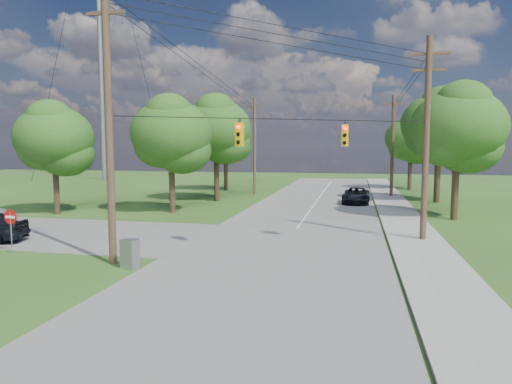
% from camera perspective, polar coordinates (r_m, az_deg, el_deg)
% --- Properties ---
extents(ground, '(140.00, 140.00, 0.00)m').
position_cam_1_polar(ground, '(18.34, -5.28, -9.94)').
color(ground, '#2D531B').
rests_on(ground, ground).
extents(main_road, '(10.00, 100.00, 0.03)m').
position_cam_1_polar(main_road, '(22.63, 3.47, -6.89)').
color(main_road, gray).
rests_on(main_road, ground).
extents(sidewalk_east, '(2.60, 100.00, 0.12)m').
position_cam_1_polar(sidewalk_east, '(22.61, 20.63, -7.14)').
color(sidewalk_east, '#ABA7A0').
rests_on(sidewalk_east, ground).
extents(pole_sw, '(2.00, 0.32, 12.00)m').
position_cam_1_polar(pole_sw, '(19.95, -17.94, 9.13)').
color(pole_sw, brown).
rests_on(pole_sw, ground).
extents(pole_ne, '(2.00, 0.32, 10.50)m').
position_cam_1_polar(pole_ne, '(25.09, 20.52, 6.54)').
color(pole_ne, brown).
rests_on(pole_ne, ground).
extents(pole_north_e, '(2.00, 0.32, 10.00)m').
position_cam_1_polar(pole_north_e, '(46.97, 16.70, 5.66)').
color(pole_north_e, brown).
rests_on(pole_north_e, ground).
extents(pole_north_w, '(2.00, 0.32, 10.00)m').
position_cam_1_polar(pole_north_w, '(47.97, -0.18, 5.89)').
color(pole_north_w, brown).
rests_on(pole_north_w, ground).
extents(power_lines, '(13.93, 29.62, 4.93)m').
position_cam_1_polar(power_lines, '(28.95, 4.63, 14.03)').
color(power_lines, black).
rests_on(power_lines, ground).
extents(traffic_signals, '(4.91, 3.27, 1.05)m').
position_cam_1_polar(traffic_signals, '(21.46, 4.79, 7.16)').
color(traffic_signals, yellow).
rests_on(traffic_signals, ground).
extents(radio_mast, '(0.70, 0.70, 45.00)m').
position_cam_1_polar(radio_mast, '(75.19, -18.96, 18.86)').
color(radio_mast, gray).
rests_on(radio_mast, ground).
extents(tree_w_near, '(6.00, 6.00, 8.40)m').
position_cam_1_polar(tree_w_near, '(34.54, -10.56, 7.21)').
color(tree_w_near, '#443422').
rests_on(tree_w_near, ground).
extents(tree_w_mid, '(6.40, 6.40, 9.22)m').
position_cam_1_polar(tree_w_mid, '(41.74, -4.99, 7.89)').
color(tree_w_mid, '#443422').
rests_on(tree_w_mid, ground).
extents(tree_w_far, '(6.00, 6.00, 8.73)m').
position_cam_1_polar(tree_w_far, '(51.88, -3.81, 7.09)').
color(tree_w_far, '#443422').
rests_on(tree_w_far, ground).
extents(tree_e_near, '(6.20, 6.20, 8.81)m').
position_cam_1_polar(tree_e_near, '(33.52, 23.91, 7.44)').
color(tree_e_near, '#443422').
rests_on(tree_e_near, ground).
extents(tree_e_mid, '(6.60, 6.60, 9.64)m').
position_cam_1_polar(tree_e_mid, '(43.47, 21.94, 7.85)').
color(tree_e_mid, '#443422').
rests_on(tree_e_mid, ground).
extents(tree_e_far, '(5.80, 5.80, 8.32)m').
position_cam_1_polar(tree_e_far, '(55.19, 18.80, 6.38)').
color(tree_e_far, '#443422').
rests_on(tree_e_far, ground).
extents(tree_cross_n, '(5.60, 5.60, 7.91)m').
position_cam_1_polar(tree_cross_n, '(36.30, -23.92, 6.22)').
color(tree_cross_n, '#443422').
rests_on(tree_cross_n, ground).
extents(car_main_north, '(2.45, 4.95, 1.35)m').
position_cam_1_polar(car_main_north, '(40.80, 12.42, -0.43)').
color(car_main_north, black).
rests_on(car_main_north, main_road).
extents(control_cabinet, '(0.76, 0.63, 1.20)m').
position_cam_1_polar(control_cabinet, '(19.35, -15.48, -7.47)').
color(control_cabinet, gray).
rests_on(control_cabinet, ground).
extents(do_not_enter_sign, '(0.69, 0.11, 2.06)m').
position_cam_1_polar(do_not_enter_sign, '(23.84, -28.33, -3.23)').
color(do_not_enter_sign, gray).
rests_on(do_not_enter_sign, ground).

